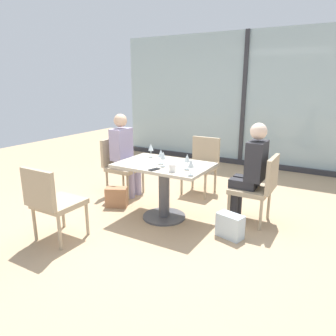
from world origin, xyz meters
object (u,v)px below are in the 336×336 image
Objects in this scene: wine_glass_1 at (151,148)px; coffee_cup at (172,168)px; wine_glass_3 at (161,154)px; person_far_right at (251,168)px; wine_glass_4 at (163,156)px; handbag_0 at (117,197)px; chair_far_right at (259,185)px; chair_front_left at (52,200)px; wine_glass_2 at (187,158)px; dining_table_main at (164,180)px; chair_near_window at (202,162)px; person_far_left at (125,151)px; wine_glass_0 at (191,164)px; handbag_1 at (230,226)px; cell_phone_on_table at (154,169)px; chair_far_left at (120,163)px.

wine_glass_1 reaches higher than coffee_cup.
person_far_right is at bearing 25.44° from wine_glass_3.
wine_glass_1 is 1.00× the size of wine_glass_4.
wine_glass_1 and wine_glass_3 have the same top height.
chair_far_right is at bearing -12.05° from handbag_0.
chair_front_left is at bearing -113.60° from handbag_0.
coffee_cup is at bearing -39.54° from handbag_0.
person_far_right reaches higher than wine_glass_2.
dining_table_main is 0.53m from wine_glass_1.
wine_glass_2 is at bearing -73.59° from chair_near_window.
chair_far_right is 9.67× the size of coffee_cup.
person_far_left is 1.67m from wine_glass_0.
handbag_0 is 1.00× the size of handbag_1.
person_far_left is 4.20× the size of handbag_1.
person_far_right reaches higher than coffee_cup.
wine_glass_1 is at bearing 2.66° from handbag_0.
handbag_0 is at bearing 166.84° from coffee_cup.
coffee_cup is (1.25, -0.72, 0.08)m from person_far_left.
dining_table_main is at bearing -170.30° from handbag_1.
coffee_cup reaches higher than handbag_0.
chair_front_left is at bearing -144.41° from wine_glass_0.
wine_glass_4 is 1.28× the size of cell_phone_on_table.
dining_table_main is 0.34m from wine_glass_3.
person_far_right is at bearing 100.47° from handbag_1.
chair_far_left reaches higher than cell_phone_on_table.
cell_phone_on_table is at bearing -146.58° from wine_glass_2.
wine_glass_0 reaches higher than dining_table_main.
chair_front_left is 0.69× the size of person_far_right.
chair_far_right is 1.95m from handbag_0.
chair_front_left is at bearing -138.17° from chair_far_right.
coffee_cup is (0.27, -1.43, 0.28)m from chair_near_window.
dining_table_main is 8.02× the size of cell_phone_on_table.
chair_front_left is 1.37m from coffee_cup.
cell_phone_on_table is (-0.32, -0.21, -0.13)m from wine_glass_2.
handbag_1 is (-0.04, -0.54, -0.56)m from person_far_right.
chair_near_window reaches higher than handbag_1.
dining_table_main is 1.37m from chair_front_left.
person_far_left reaches higher than wine_glass_2.
person_far_right is 6.81× the size of wine_glass_3.
chair_far_right reaches higher than coffee_cup.
chair_front_left is at bearing -105.40° from wine_glass_1.
chair_near_window is (0.00, 1.16, -0.02)m from dining_table_main.
wine_glass_0 is at bearing 18.41° from cell_phone_on_table.
handbag_0 is at bearing 176.89° from wine_glass_2.
chair_far_left is at bearing 162.68° from cell_phone_on_table.
chair_far_left is (-1.08, 0.46, -0.02)m from dining_table_main.
chair_far_right is at bearing 52.13° from cell_phone_on_table.
person_far_right is at bearing -11.20° from handbag_0.
chair_far_right is at bearing 41.58° from coffee_cup.
chair_front_left is 1.58m from wine_glass_2.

